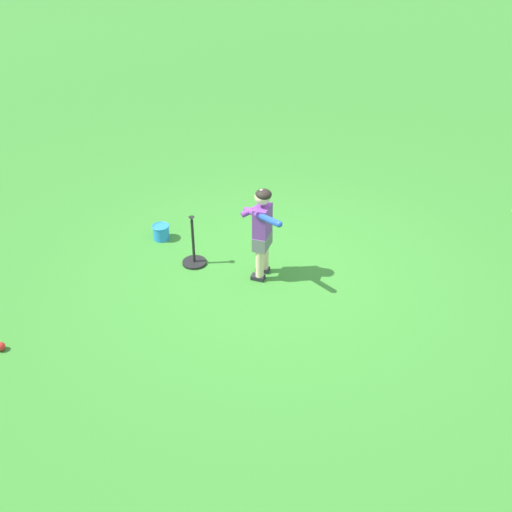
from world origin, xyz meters
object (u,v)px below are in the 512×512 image
(batting_tee, at_px, (194,256))
(toy_bucket, at_px, (161,232))
(play_ball_near_batter, at_px, (1,346))
(child_batter, at_px, (262,226))

(batting_tee, bearing_deg, toy_bucket, -37.58)
(play_ball_near_batter, relative_size, batting_tee, 0.14)
(play_ball_near_batter, distance_m, batting_tee, 2.28)
(play_ball_near_batter, height_order, batting_tee, batting_tee)
(play_ball_near_batter, relative_size, toy_bucket, 0.41)
(child_batter, bearing_deg, play_ball_near_batter, 39.70)
(child_batter, relative_size, play_ball_near_batter, 12.12)
(child_batter, height_order, play_ball_near_batter, child_batter)
(play_ball_near_batter, height_order, toy_bucket, toy_bucket)
(play_ball_near_batter, bearing_deg, toy_bucket, -108.28)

